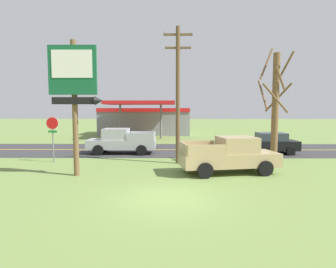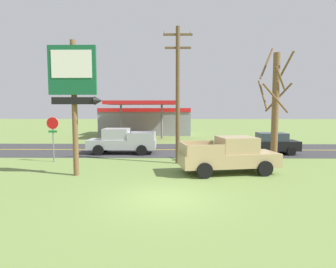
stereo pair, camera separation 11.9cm
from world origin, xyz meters
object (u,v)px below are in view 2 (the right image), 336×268
stop_sign (53,131)px  bare_tree (275,107)px  gas_station (146,120)px  motel_sign (74,85)px  pickup_silver_on_road (121,141)px  pickup_tan_parked_on_lawn (229,155)px  utility_pole (178,92)px  car_black_near_lane (270,143)px

stop_sign → bare_tree: (13.90, -1.20, 1.58)m
gas_station → motel_sign: bearing=-93.1°
bare_tree → pickup_silver_on_road: (-10.08, 4.74, -2.64)m
pickup_tan_parked_on_lawn → utility_pole: bearing=135.6°
utility_pole → car_black_near_lane: utility_pole is taller
utility_pole → pickup_tan_parked_on_lawn: (2.75, -2.70, -3.58)m
pickup_tan_parked_on_lawn → pickup_silver_on_road: size_ratio=1.05×
stop_sign → bare_tree: bearing=-5.0°
utility_pole → pickup_silver_on_road: bearing=137.8°
motel_sign → pickup_tan_parked_on_lawn: bearing=5.7°
stop_sign → pickup_tan_parked_on_lawn: 11.34m
pickup_silver_on_road → car_black_near_lane: (11.50, 0.00, -0.13)m
motel_sign → utility_pole: 6.35m
motel_sign → bare_tree: bare_tree is taller
motel_sign → pickup_silver_on_road: (1.00, 7.40, -3.69)m
utility_pole → car_black_near_lane: bearing=28.4°
pickup_silver_on_road → car_black_near_lane: pickup_silver_on_road is taller
pickup_silver_on_road → stop_sign: bearing=-137.2°
motel_sign → gas_station: (1.32, 24.49, -2.71)m
stop_sign → motel_sign: bearing=-53.8°
utility_pole → car_black_near_lane: size_ratio=2.03×
bare_tree → gas_station: bearing=114.1°
car_black_near_lane → stop_sign: bearing=-167.0°
utility_pole → bare_tree: bearing=-8.3°
motel_sign → car_black_near_lane: motel_sign is taller
gas_station → pickup_silver_on_road: (-0.31, -17.09, -0.98)m
motel_sign → utility_pole: bearing=33.5°
gas_station → utility_pole: bearing=-79.3°
motel_sign → gas_station: bearing=86.9°
motel_sign → utility_pole: (5.30, 3.50, -0.11)m
gas_station → car_black_near_lane: 20.46m
motel_sign → bare_tree: bearing=13.5°
utility_pole → pickup_silver_on_road: utility_pole is taller
car_black_near_lane → pickup_silver_on_road: bearing=-180.0°
motel_sign → pickup_silver_on_road: size_ratio=1.33×
stop_sign → gas_station: (4.14, 20.63, -0.08)m
pickup_tan_parked_on_lawn → car_black_near_lane: bearing=55.9°
motel_sign → gas_station: size_ratio=0.58×
pickup_tan_parked_on_lawn → pickup_silver_on_road: 9.65m
motel_sign → pickup_silver_on_road: motel_sign is taller
stop_sign → utility_pole: bearing=-2.5°
utility_pole → car_black_near_lane: 9.00m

